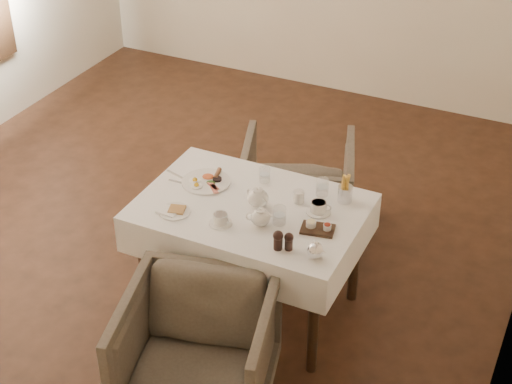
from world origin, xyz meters
The scene contains 20 objects.
table centered at (0.77, -0.63, 0.64)m, with size 1.28×0.88×0.75m.
armchair_near centered at (0.86, -1.45, 0.35)m, with size 0.76×0.78×0.71m, color #4C4338.
armchair_far centered at (0.71, 0.23, 0.35)m, with size 0.74×0.76×0.69m, color #4C4338.
breakfast_plate centered at (0.43, -0.53, 0.77)m, with size 0.29×0.29×0.04m.
side_plate centered at (0.41, -0.88, 0.76)m, with size 0.18×0.18×0.02m.
teapot_centre centered at (0.81, -0.62, 0.82)m, with size 0.16×0.13×0.13m, color white, non-canonical shape.
teapot_front centered at (0.90, -0.79, 0.81)m, with size 0.15×0.12×0.12m, color white, non-canonical shape.
creamer centered at (1.00, -0.49, 0.79)m, with size 0.06×0.06×0.07m, color white.
teacup_near centered at (0.70, -0.87, 0.78)m, with size 0.13×0.13×0.06m.
teacup_far centered at (1.15, -0.53, 0.79)m, with size 0.14×0.14×0.07m.
glass_left centered at (0.73, -0.37, 0.80)m, with size 0.07×0.07×0.09m, color silver.
glass_mid centered at (0.99, -0.72, 0.81)m, with size 0.07×0.07×0.10m, color silver.
glass_right centered at (1.10, -0.35, 0.81)m, with size 0.07×0.07×0.10m, color silver.
condiment_board centered at (1.20, -0.70, 0.77)m, with size 0.20×0.15×0.05m.
pepper_mill_left centered at (1.08, -0.94, 0.81)m, with size 0.06×0.06×0.11m, color black, non-canonical shape.
pepper_mill_right centered at (1.13, -0.92, 0.81)m, with size 0.05×0.05×0.10m, color black, non-canonical shape.
silver_pot centered at (1.28, -0.93, 0.81)m, with size 0.10×0.08×0.11m, color white, non-canonical shape.
fries_cup centered at (1.24, -0.36, 0.83)m, with size 0.08×0.08×0.18m.
cutlery_fork centered at (0.24, -0.54, 0.76)m, with size 0.02×0.20×0.00m, color silver.
cutlery_knife centered at (0.31, -0.60, 0.76)m, with size 0.02×0.20×0.00m, color silver.
Camera 1 is at (2.39, -3.96, 3.27)m, focal length 55.00 mm.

